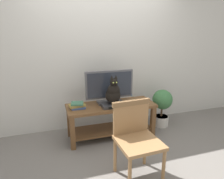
% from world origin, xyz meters
% --- Properties ---
extents(ground_plane, '(12.00, 12.00, 0.00)m').
position_xyz_m(ground_plane, '(0.00, 0.00, 0.00)').
color(ground_plane, slate).
extents(back_wall, '(7.00, 0.12, 2.80)m').
position_xyz_m(back_wall, '(0.00, 1.00, 1.40)').
color(back_wall, beige).
rests_on(back_wall, ground).
extents(tv_stand, '(1.40, 0.52, 0.55)m').
position_xyz_m(tv_stand, '(0.02, 0.45, 0.38)').
color(tv_stand, brown).
rests_on(tv_stand, ground).
extents(tv, '(0.77, 0.20, 0.53)m').
position_xyz_m(tv, '(0.02, 0.54, 0.83)').
color(tv, '#4C4C51').
rests_on(tv, tv_stand).
extents(media_box, '(0.36, 0.24, 0.05)m').
position_xyz_m(media_box, '(0.02, 0.37, 0.58)').
color(media_box, '#2D2D30').
rests_on(media_box, tv_stand).
extents(cat, '(0.23, 0.30, 0.45)m').
position_xyz_m(cat, '(0.02, 0.35, 0.77)').
color(cat, black).
rests_on(cat, media_box).
extents(wooden_chair, '(0.50, 0.50, 0.90)m').
position_xyz_m(wooden_chair, '(0.01, -0.52, 0.53)').
color(wooden_chair, olive).
rests_on(wooden_chair, ground).
extents(book_stack, '(0.26, 0.20, 0.09)m').
position_xyz_m(book_stack, '(-0.51, 0.46, 0.59)').
color(book_stack, '#33477A').
rests_on(book_stack, tv_stand).
extents(potted_plant, '(0.35, 0.35, 0.68)m').
position_xyz_m(potted_plant, '(1.01, 0.55, 0.40)').
color(potted_plant, beige).
rests_on(potted_plant, ground).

